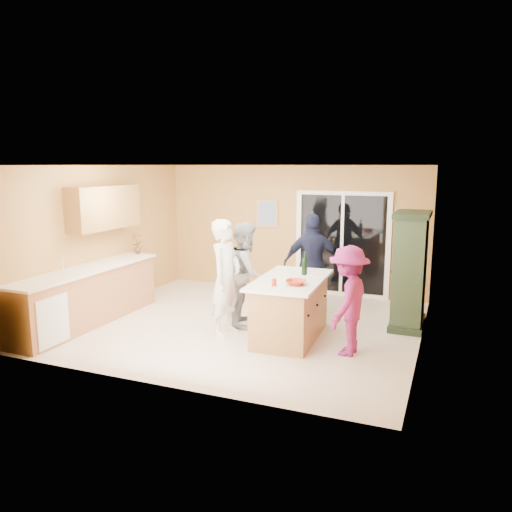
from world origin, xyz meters
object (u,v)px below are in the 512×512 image
at_px(green_hutch, 410,272).
at_px(woman_navy, 313,264).
at_px(woman_white, 226,278).
at_px(woman_grey, 246,273).
at_px(woman_magenta, 348,301).
at_px(kitchen_island, 290,310).

distance_m(green_hutch, woman_navy, 1.67).
bearing_deg(woman_white, woman_grey, -3.83).
xyz_separation_m(green_hutch, woman_navy, (-1.66, 0.20, -0.03)).
height_order(woman_white, woman_magenta, woman_white).
bearing_deg(woman_magenta, green_hutch, 162.93).
distance_m(green_hutch, woman_grey, 2.64).
relative_size(kitchen_island, woman_grey, 1.06).
height_order(kitchen_island, woman_white, woman_white).
xyz_separation_m(green_hutch, woman_magenta, (-0.67, -1.56, -0.15)).
bearing_deg(woman_magenta, kitchen_island, -102.93).
relative_size(green_hutch, woman_magenta, 1.23).
xyz_separation_m(woman_white, woman_navy, (0.93, 1.64, -0.02)).
height_order(woman_navy, woman_magenta, woman_navy).
bearing_deg(kitchen_island, woman_magenta, -21.54).
bearing_deg(woman_grey, woman_magenta, -128.87).
bearing_deg(woman_navy, woman_magenta, 99.59).
relative_size(kitchen_island, woman_navy, 1.02).
relative_size(woman_white, woman_magenta, 1.18).
bearing_deg(woman_grey, woman_navy, -56.75).
distance_m(woman_grey, woman_navy, 1.33).
height_order(green_hutch, woman_white, green_hutch).
bearing_deg(kitchen_island, woman_navy, 89.77).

